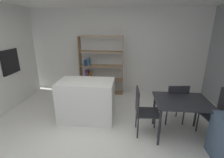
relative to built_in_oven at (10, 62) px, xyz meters
name	(u,v)px	position (x,y,z in m)	size (l,w,h in m)	color
ground_plane	(93,142)	(2.37, -1.30, -1.22)	(8.58, 8.58, 0.00)	silver
back_partition	(109,51)	(2.37, 1.46, 0.09)	(6.25, 0.06, 2.63)	silver
built_in_oven	(10,62)	(0.00, 0.00, 0.00)	(0.06, 0.61, 0.62)	black
kitchen_island	(87,100)	(2.08, -0.49, -0.75)	(1.23, 0.71, 0.93)	silver
open_bookshelf	(99,66)	(2.10, 1.10, -0.34)	(1.36, 0.30, 1.80)	#997551
dining_table	(182,105)	(4.03, -0.92, -0.55)	(1.00, 0.80, 0.76)	#232328
dining_chair_island_side	(143,108)	(3.30, -0.92, -0.66)	(0.47, 0.44, 0.95)	#232328
dining_chair_window_side	(220,111)	(4.75, -0.90, -0.65)	(0.48, 0.47, 0.97)	#232328
dining_chair_far	(175,101)	(4.04, -0.49, -0.68)	(0.48, 0.46, 0.92)	#232328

